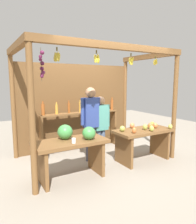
% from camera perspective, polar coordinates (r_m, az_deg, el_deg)
% --- Properties ---
extents(ground_plane, '(12.00, 12.00, 0.00)m').
position_cam_1_polar(ground_plane, '(5.06, -1.08, -12.33)').
color(ground_plane, gray).
rests_on(ground_plane, ground).
extents(market_stall, '(3.31, 1.96, 2.48)m').
position_cam_1_polar(market_stall, '(5.14, -3.64, 4.34)').
color(market_stall, brown).
rests_on(market_stall, ground).
extents(fruit_counter_left, '(1.34, 0.65, 1.00)m').
position_cam_1_polar(fruit_counter_left, '(3.93, -7.16, -9.16)').
color(fruit_counter_left, brown).
rests_on(fruit_counter_left, ground).
extents(fruit_counter_right, '(1.34, 0.65, 0.86)m').
position_cam_1_polar(fruit_counter_right, '(4.85, 12.22, -6.64)').
color(fruit_counter_right, brown).
rests_on(fruit_counter_right, ground).
extents(bottle_shelf_unit, '(2.13, 0.22, 1.34)m').
position_cam_1_polar(bottle_shelf_unit, '(5.44, -4.72, -2.02)').
color(bottle_shelf_unit, brown).
rests_on(bottle_shelf_unit, ground).
extents(vendor_man, '(0.48, 0.22, 1.66)m').
position_cam_1_polar(vendor_man, '(4.63, -2.02, -1.43)').
color(vendor_man, '#525264').
rests_on(vendor_man, ground).
extents(vendor_woman, '(0.48, 0.20, 1.45)m').
position_cam_1_polar(vendor_woman, '(4.82, 0.72, -2.78)').
color(vendor_woman, slate).
rests_on(vendor_woman, ground).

